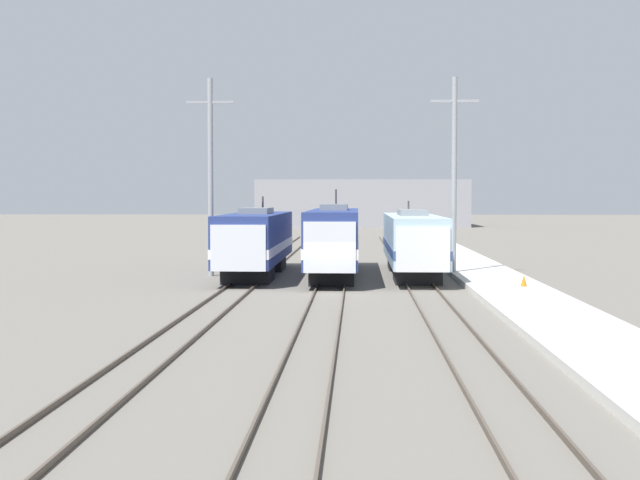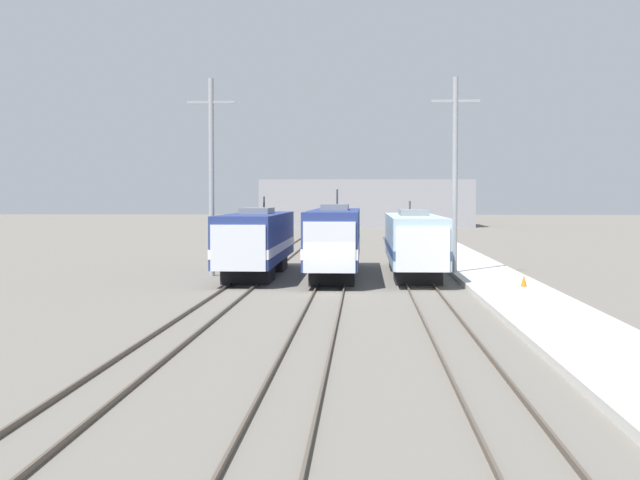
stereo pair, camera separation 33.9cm
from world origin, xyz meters
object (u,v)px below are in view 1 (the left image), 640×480
object	(u,v)px
locomotive_center	(334,240)
catenary_tower_left	(211,173)
locomotive_far_right	(413,242)
catenary_tower_right	(454,173)
traffic_cone	(524,281)
locomotive_far_left	(256,241)

from	to	relation	value
locomotive_center	catenary_tower_left	distance (m)	8.43
locomotive_far_right	catenary_tower_right	xyz separation A→B (m)	(2.40, -0.44, 4.11)
locomotive_center	traffic_cone	size ratio (longest dim) A/B	31.13
traffic_cone	catenary_tower_right	bearing A→B (deg)	106.89
locomotive_far_left	locomotive_far_right	distance (m)	9.45
locomotive_far_left	locomotive_far_right	size ratio (longest dim) A/B	0.91
catenary_tower_right	traffic_cone	size ratio (longest dim) A/B	20.27
catenary_tower_right	locomotive_far_left	bearing A→B (deg)	-179.44
locomotive_far_right	catenary_tower_right	bearing A→B (deg)	-10.43
catenary_tower_left	traffic_cone	world-z (taller)	catenary_tower_left
locomotive_far_right	catenary_tower_left	distance (m)	12.84
locomotive_far_left	locomotive_far_right	xyz separation A→B (m)	(9.43, 0.56, -0.05)
locomotive_center	catenary_tower_right	bearing A→B (deg)	2.60
locomotive_far_left	catenary_tower_left	distance (m)	4.89
catenary_tower_right	traffic_cone	xyz separation A→B (m)	(2.59, -8.53, -5.59)
locomotive_far_right	catenary_tower_left	bearing A→B (deg)	-177.91
locomotive_far_left	locomotive_center	distance (m)	4.72
locomotive_center	catenary_tower_left	size ratio (longest dim) A/B	1.54
locomotive_far_right	catenary_tower_left	xyz separation A→B (m)	(-12.15, -0.44, 4.11)
locomotive_far_left	catenary_tower_left	size ratio (longest dim) A/B	1.40
locomotive_center	locomotive_far_right	world-z (taller)	locomotive_center
locomotive_far_left	catenary_tower_right	world-z (taller)	catenary_tower_right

